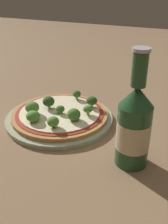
# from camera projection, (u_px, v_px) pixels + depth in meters

# --- Properties ---
(ground_plane) EXTENTS (3.00, 3.00, 0.00)m
(ground_plane) POSITION_uv_depth(u_px,v_px,m) (65.00, 118.00, 0.70)
(ground_plane) COLOR #846647
(plate) EXTENTS (0.28, 0.28, 0.01)m
(plate) POSITION_uv_depth(u_px,v_px,m) (59.00, 118.00, 0.69)
(plate) COLOR #A3B293
(plate) RESTS_ON ground_plane
(pizza) EXTENTS (0.25, 0.25, 0.01)m
(pizza) POSITION_uv_depth(u_px,v_px,m) (60.00, 114.00, 0.69)
(pizza) COLOR #B77F42
(pizza) RESTS_ON plate
(broccoli_floret_0) EXTENTS (0.03, 0.03, 0.03)m
(broccoli_floret_0) POSITION_uv_depth(u_px,v_px,m) (49.00, 101.00, 0.69)
(broccoli_floret_0) COLOR #7A9E5B
(broccoli_floret_0) RESTS_ON pizza
(broccoli_floret_1) EXTENTS (0.03, 0.03, 0.03)m
(broccoli_floret_1) POSITION_uv_depth(u_px,v_px,m) (33.00, 116.00, 0.63)
(broccoli_floret_1) COLOR #7A9E5B
(broccoli_floret_1) RESTS_ON pizza
(broccoli_floret_2) EXTENTS (0.03, 0.03, 0.03)m
(broccoli_floret_2) POSITION_uv_depth(u_px,v_px,m) (74.00, 115.00, 0.64)
(broccoli_floret_2) COLOR #7A9E5B
(broccoli_floret_2) RESTS_ON pizza
(broccoli_floret_3) EXTENTS (0.03, 0.03, 0.03)m
(broccoli_floret_3) POSITION_uv_depth(u_px,v_px,m) (53.00, 122.00, 0.61)
(broccoli_floret_3) COLOR #7A9E5B
(broccoli_floret_3) RESTS_ON pizza
(broccoli_floret_4) EXTENTS (0.02, 0.02, 0.03)m
(broccoli_floret_4) POSITION_uv_depth(u_px,v_px,m) (88.00, 109.00, 0.66)
(broccoli_floret_4) COLOR #7A9E5B
(broccoli_floret_4) RESTS_ON pizza
(broccoli_floret_5) EXTENTS (0.04, 0.04, 0.03)m
(broccoli_floret_5) POSITION_uv_depth(u_px,v_px,m) (32.00, 107.00, 0.66)
(broccoli_floret_5) COLOR #7A9E5B
(broccoli_floret_5) RESTS_ON pizza
(broccoli_floret_6) EXTENTS (0.02, 0.02, 0.02)m
(broccoli_floret_6) POSITION_uv_depth(u_px,v_px,m) (60.00, 109.00, 0.67)
(broccoli_floret_6) COLOR #7A9E5B
(broccoli_floret_6) RESTS_ON pizza
(broccoli_floret_7) EXTENTS (0.03, 0.03, 0.03)m
(broccoli_floret_7) POSITION_uv_depth(u_px,v_px,m) (92.00, 101.00, 0.70)
(broccoli_floret_7) COLOR #7A9E5B
(broccoli_floret_7) RESTS_ON pizza
(broccoli_floret_8) EXTENTS (0.02, 0.02, 0.03)m
(broccoli_floret_8) POSITION_uv_depth(u_px,v_px,m) (76.00, 94.00, 0.75)
(broccoli_floret_8) COLOR #7A9E5B
(broccoli_floret_8) RESTS_ON pizza
(beer_bottle) EXTENTS (0.07, 0.07, 0.23)m
(beer_bottle) POSITION_uv_depth(u_px,v_px,m) (134.00, 126.00, 0.50)
(beer_bottle) COLOR #234C28
(beer_bottle) RESTS_ON ground_plane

